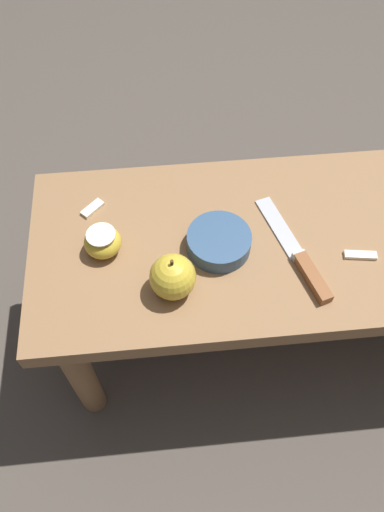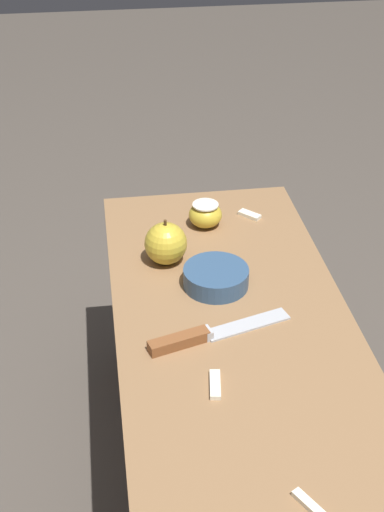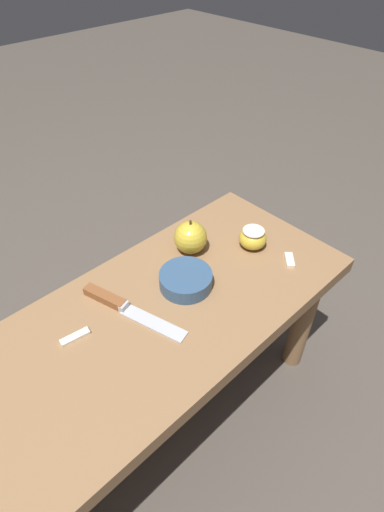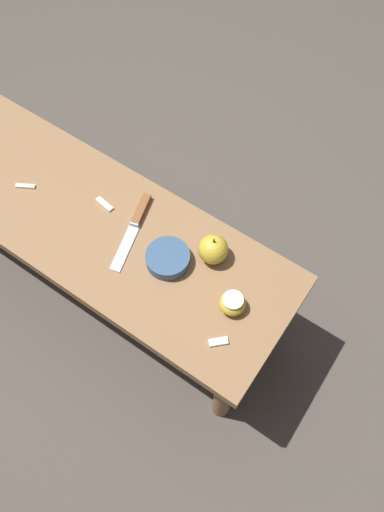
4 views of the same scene
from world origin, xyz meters
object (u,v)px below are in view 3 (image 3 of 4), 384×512
object	(u,v)px
knife	(118,304)
apple_cut	(252,238)
apple_whole	(190,237)
bowl	(186,280)
wooden_bench	(97,374)

from	to	relation	value
knife	apple_cut	distance (m)	0.38
apple_whole	bowl	xyz separation A→B (m)	(0.09, 0.08, -0.02)
apple_whole	apple_cut	size ratio (longest dim) A/B	1.33
apple_whole	apple_cut	distance (m)	0.16
knife	bowl	xyz separation A→B (m)	(-0.15, 0.05, 0.01)
wooden_bench	apple_whole	xyz separation A→B (m)	(-0.36, -0.10, 0.11)
knife	apple_whole	bearing A→B (deg)	80.44
knife	bowl	world-z (taller)	bowl
wooden_bench	bowl	distance (m)	0.28
knife	apple_cut	xyz separation A→B (m)	(-0.37, 0.07, 0.02)
apple_cut	knife	bearing A→B (deg)	-10.07
apple_cut	bowl	xyz separation A→B (m)	(0.22, -0.01, -0.01)
bowl	wooden_bench	bearing A→B (deg)	3.18
apple_whole	bowl	bearing A→B (deg)	41.65
knife	bowl	bearing A→B (deg)	53.99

